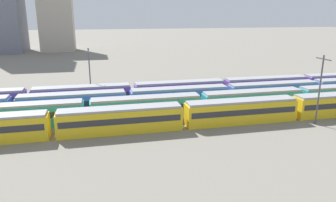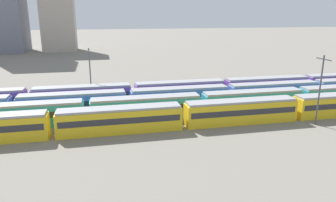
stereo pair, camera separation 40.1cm
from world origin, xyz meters
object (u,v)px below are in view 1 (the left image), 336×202
object	(u,v)px
train_track_1	(252,101)
train_track_3	(224,88)
train_track_0	(241,111)
catenary_pole_0	(320,87)
train_track_2	(228,94)
catenary_pole_1	(90,72)

from	to	relation	value
train_track_1	train_track_3	world-z (taller)	same
train_track_0	catenary_pole_0	bearing A→B (deg)	-16.43
train_track_0	train_track_2	bearing A→B (deg)	78.28
train_track_0	train_track_2	world-z (taller)	same
train_track_1	train_track_3	bearing A→B (deg)	95.79
train_track_2	catenary_pole_1	size ratio (longest dim) A/B	10.84
train_track_2	train_track_3	world-z (taller)	same
catenary_pole_0	train_track_0	bearing A→B (deg)	163.57
train_track_1	catenary_pole_1	world-z (taller)	catenary_pole_1
train_track_1	catenary_pole_1	xyz separation A→B (m)	(-27.84, 13.58, 3.84)
train_track_3	catenary_pole_0	distance (m)	20.79
train_track_0	catenary_pole_1	distance (m)	30.13
catenary_pole_0	catenary_pole_1	xyz separation A→B (m)	(-34.43, 22.08, -0.23)
train_track_3	catenary_pole_0	xyz separation A→B (m)	(7.65, -18.90, 4.07)
train_track_0	catenary_pole_1	bearing A→B (deg)	141.07
train_track_0	catenary_pole_1	world-z (taller)	catenary_pole_1
train_track_0	catenary_pole_0	world-z (taller)	catenary_pole_0
train_track_2	catenary_pole_1	world-z (taller)	catenary_pole_1
train_track_1	train_track_2	world-z (taller)	same
train_track_1	catenary_pole_0	bearing A→B (deg)	-52.20
train_track_1	train_track_3	xyz separation A→B (m)	(-1.06, 10.40, 0.00)
train_track_1	train_track_2	xyz separation A→B (m)	(-2.44, 5.20, 0.00)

